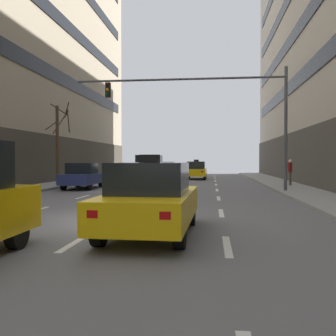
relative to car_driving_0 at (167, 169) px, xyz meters
The scene contains 33 objects.
ground_plane 29.43m from the car_driving_0, 86.54° to the right, with size 120.00×120.00×0.00m, color slate.
lane_stripe_l1_s4 27.42m from the car_driving_0, 93.18° to the right, with size 0.16×2.00×0.01m, color silver.
lane_stripe_l1_s5 22.44m from the car_driving_0, 93.89° to the right, with size 0.16×2.00×0.01m, color silver.
lane_stripe_l1_s6 17.45m from the car_driving_0, 95.01° to the right, with size 0.16×2.00×0.01m, color silver.
lane_stripe_l1_s7 12.49m from the car_driving_0, 97.01° to the right, with size 0.16×2.00×0.01m, color silver.
lane_stripe_l1_s8 7.57m from the car_driving_0, 101.66° to the right, with size 0.16×2.00×0.01m, color silver.
lane_stripe_l1_s9 2.92m from the car_driving_0, 122.69° to the right, with size 0.16×2.00×0.01m, color silver.
lane_stripe_l1_s10 3.14m from the car_driving_0, 120.05° to the left, with size 0.16×2.00×0.01m, color silver.
lane_stripe_l2_s3 32.43m from the car_driving_0, 86.86° to the right, with size 0.16×2.00×0.01m, color silver.
lane_stripe_l2_s4 27.44m from the car_driving_0, 86.28° to the right, with size 0.16×2.00×0.01m, color silver.
lane_stripe_l2_s5 22.45m from the car_driving_0, 85.46° to the right, with size 0.16×2.00×0.01m, color silver.
lane_stripe_l2_s6 17.48m from the car_driving_0, 84.16° to the right, with size 0.16×2.00×0.01m, color silver.
lane_stripe_l2_s7 12.52m from the car_driving_0, 81.82° to the right, with size 0.16×2.00×0.01m, color silver.
lane_stripe_l2_s8 7.62m from the car_driving_0, 76.44° to the right, with size 0.16×2.00×0.01m, color silver.
lane_stripe_l2_s9 3.07m from the car_driving_0, 53.13° to the right, with size 0.16×2.00×0.01m, color silver.
lane_stripe_l2_s10 3.27m from the car_driving_0, 55.94° to the left, with size 0.16×2.00×0.01m, color silver.
lane_stripe_l3_s3 32.78m from the car_driving_0, 81.09° to the right, with size 0.16×2.00×0.01m, color silver.
lane_stripe_l3_s4 27.85m from the car_driving_0, 79.49° to the right, with size 0.16×2.00×0.01m, color silver.
lane_stripe_l3_s5 22.95m from the car_driving_0, 77.21° to the right, with size 0.16×2.00×0.01m, color silver.
lane_stripe_l3_s6 18.11m from the car_driving_0, 73.71° to the right, with size 0.16×2.00×0.01m, color silver.
lane_stripe_l3_s7 13.39m from the car_driving_0, 67.69° to the right, with size 0.16×2.00×0.01m, color silver.
lane_stripe_l3_s8 8.98m from the car_driving_0, 55.44° to the right, with size 0.16×2.00×0.01m, color silver.
lane_stripe_l3_s9 5.66m from the car_driving_0, 25.03° to the right, with size 0.16×2.00×0.01m, color silver.
lane_stripe_l3_s10 5.77m from the car_driving_0, 27.39° to the left, with size 0.16×2.00×0.01m, color silver.
car_driving_0 is the anchor object (origin of this frame).
taxi_driving_1 31.53m from the car_driving_0, 84.01° to the right, with size 2.06×4.70×1.94m.
car_driving_2 12.00m from the car_driving_0, 89.63° to the right, with size 1.92×4.51×2.17m.
taxi_driving_3 5.62m from the car_driving_0, 53.71° to the right, with size 1.92×4.47×1.85m.
car_driving_5 5.93m from the car_driving_0, 122.03° to the right, with size 1.94×4.32×1.60m.
car_driving_6 17.55m from the car_driving_0, 100.83° to the right, with size 1.90×4.36×1.62m.
traffic_signal_0 20.07m from the car_driving_0, 75.01° to the right, with size 11.81×0.35×6.77m.
street_tree_1 16.27m from the car_driving_0, 111.32° to the right, with size 1.75×1.79×5.66m.
pedestrian_0 17.47m from the car_driving_0, 55.31° to the right, with size 0.31×0.50×1.70m.
Camera 1 is at (2.97, -11.04, 1.81)m, focal length 40.74 mm.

